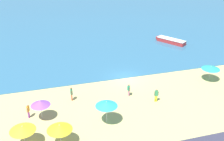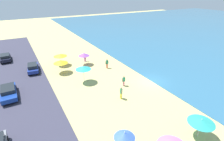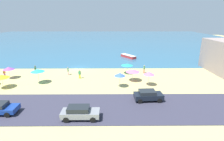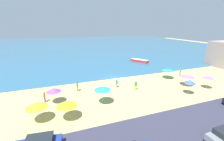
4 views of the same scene
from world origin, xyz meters
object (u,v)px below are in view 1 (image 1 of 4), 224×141
skiff_nearshore (171,41)px  bather_1 (129,89)px  bather_0 (71,93)px  bather_2 (156,94)px  beach_umbrella_4 (59,128)px  beach_umbrella_3 (106,104)px  bather_3 (28,110)px  beach_umbrella_0 (211,68)px  beach_umbrella_2 (22,128)px  beach_umbrella_6 (40,103)px

skiff_nearshore → bather_1: bearing=-131.1°
bather_0 → bather_2: bearing=-17.6°
beach_umbrella_4 → bather_1: (9.09, 6.77, -1.11)m
bather_1 → skiff_nearshore: (13.60, 15.59, -0.45)m
beach_umbrella_3 → bather_3: size_ratio=1.60×
beach_umbrella_0 → skiff_nearshore: 14.93m
beach_umbrella_2 → beach_umbrella_3: size_ratio=0.91×
beach_umbrella_4 → bather_3: bearing=117.6°
beach_umbrella_2 → skiff_nearshore: beach_umbrella_2 is taller
beach_umbrella_4 → bather_1: size_ratio=1.50×
bather_2 → skiff_nearshore: (10.91, 17.75, -0.53)m
beach_umbrella_2 → bather_3: 4.78m
skiff_nearshore → beach_umbrella_0: bearing=-96.5°
beach_umbrella_2 → bather_2: bearing=14.3°
skiff_nearshore → bather_2: bearing=-121.6°
beach_umbrella_2 → beach_umbrella_0: bearing=15.7°
beach_umbrella_4 → bather_1: bearing=36.7°
skiff_nearshore → beach_umbrella_2: bearing=-140.3°
bather_2 → skiff_nearshore: bather_2 is taller
beach_umbrella_0 → bather_0: 18.82m
bather_3 → bather_0: bearing=23.9°
bather_0 → bather_2: size_ratio=1.00×
beach_umbrella_0 → bather_3: size_ratio=1.47×
bather_1 → bather_3: bearing=-173.5°
bather_0 → bather_1: size_ratio=1.08×
beach_umbrella_2 → beach_umbrella_6: 4.35m
beach_umbrella_6 → bather_2: (13.24, -0.13, -1.04)m
beach_umbrella_2 → beach_umbrella_3: bearing=9.2°
beach_umbrella_0 → beach_umbrella_2: (-24.26, -6.81, 0.11)m
beach_umbrella_3 → skiff_nearshore: beach_umbrella_3 is taller
bather_3 → beach_umbrella_3: bearing=-22.7°
bather_0 → bather_3: size_ratio=1.03×
beach_umbrella_0 → bather_1: beach_umbrella_0 is taller
bather_1 → bather_2: (2.69, -2.16, 0.08)m
bather_1 → skiff_nearshore: bather_1 is taller
beach_umbrella_0 → bather_0: beach_umbrella_0 is taller
beach_umbrella_2 → bather_1: (12.36, 5.98, -1.13)m
beach_umbrella_2 → beach_umbrella_6: size_ratio=1.03×
beach_umbrella_6 → bather_0: bearing=38.6°
bather_3 → skiff_nearshore: (25.52, 16.94, -0.49)m
bather_0 → bather_3: bearing=-156.1°
beach_umbrella_0 → skiff_nearshore: size_ratio=0.46×
beach_umbrella_0 → beach_umbrella_4: 22.32m
beach_umbrella_4 → bather_0: beach_umbrella_4 is taller
beach_umbrella_6 → bather_2: bearing=-0.6°
bather_0 → bather_2: 10.05m
beach_umbrella_2 → skiff_nearshore: 33.79m
bather_1 → beach_umbrella_4: bearing=-143.3°
beach_umbrella_2 → bather_3: bearing=84.6°
bather_1 → beach_umbrella_3: bearing=-131.1°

